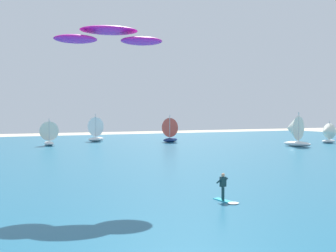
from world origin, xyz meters
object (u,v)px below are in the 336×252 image
(sailboat_mid_right, at_px, (293,131))
(sailboat_outermost, at_px, (48,133))
(kitesurfer, at_px, (225,191))
(sailboat_center_horizon, at_px, (327,133))
(sailboat_leading, at_px, (98,129))
(kite, at_px, (109,36))
(sailboat_far_right, at_px, (172,130))

(sailboat_mid_right, height_order, sailboat_outermost, sailboat_mid_right)
(kitesurfer, height_order, sailboat_center_horizon, sailboat_center_horizon)
(sailboat_center_horizon, bearing_deg, sailboat_leading, 148.77)
(sailboat_center_horizon, relative_size, sailboat_outermost, 0.89)
(sailboat_center_horizon, bearing_deg, sailboat_mid_right, -164.41)
(sailboat_mid_right, bearing_deg, sailboat_outermost, 152.68)
(sailboat_center_horizon, relative_size, sailboat_mid_right, 0.73)
(kite, relative_size, sailboat_far_right, 1.49)
(kitesurfer, relative_size, sailboat_far_right, 0.40)
(kitesurfer, height_order, sailboat_far_right, sailboat_far_right)
(kite, height_order, sailboat_leading, kite)
(sailboat_leading, distance_m, sailboat_mid_right, 35.79)
(kitesurfer, height_order, sailboat_mid_right, sailboat_mid_right)
(sailboat_leading, height_order, sailboat_mid_right, sailboat_mid_right)
(sailboat_far_right, relative_size, sailboat_mid_right, 0.92)
(sailboat_far_right, xyz_separation_m, sailboat_outermost, (-22.21, 1.41, -0.26))
(sailboat_leading, relative_size, sailboat_mid_right, 0.95)
(kitesurfer, bearing_deg, sailboat_leading, 83.72)
(kite, bearing_deg, kitesurfer, -47.02)
(kite, distance_m, sailboat_center_horizon, 54.90)
(kitesurfer, distance_m, sailboat_mid_right, 43.04)
(sailboat_center_horizon, xyz_separation_m, sailboat_outermost, (-46.25, 15.64, 0.22))
(sailboat_far_right, xyz_separation_m, sailboat_mid_right, (13.67, -17.13, 0.21))
(kite, relative_size, sailboat_leading, 1.44)
(sailboat_leading, xyz_separation_m, sailboat_mid_right, (25.79, -24.82, 0.12))
(kitesurfer, distance_m, sailboat_outermost, 47.77)
(sailboat_outermost, bearing_deg, sailboat_center_horizon, -18.68)
(kitesurfer, xyz_separation_m, sailboat_leading, (5.92, 53.86, 1.80))
(kitesurfer, height_order, kite, kite)
(sailboat_far_right, height_order, sailboat_outermost, sailboat_far_right)
(sailboat_far_right, relative_size, sailboat_center_horizon, 1.26)
(sailboat_leading, relative_size, sailboat_center_horizon, 1.31)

